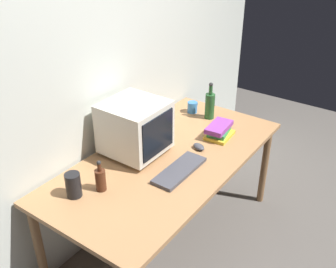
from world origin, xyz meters
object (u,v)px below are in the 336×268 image
Objects in this scene: computer_mouse at (199,147)px; bottle_short at (101,179)px; bottle_tall at (210,105)px; book_stack at (219,131)px; keyboard at (180,170)px; mug at (193,107)px; crt_monitor at (135,128)px; metal_canister at (73,185)px.

bottle_short is (-0.73, 0.23, 0.06)m from computer_mouse.
computer_mouse is 0.50m from bottle_tall.
bottle_short is (-1.19, 0.05, -0.04)m from bottle_tall.
computer_mouse is at bearing 173.39° from book_stack.
keyboard is 0.31m from computer_mouse.
computer_mouse is at bearing 8.52° from keyboard.
bottle_short is 1.20m from mug.
book_stack is (0.53, -0.35, -0.15)m from crt_monitor.
computer_mouse is at bearing -143.46° from mug.
book_stack is (0.24, -0.03, 0.03)m from computer_mouse.
mug is at bearing 1.25° from metal_canister.
bottle_tall is at bearing 16.62° from keyboard.
metal_canister reaches higher than book_stack.
bottle_short is 0.81× the size of book_stack.
crt_monitor reaches higher than book_stack.
bottle_tall is (0.46, 0.18, 0.10)m from computer_mouse.
bottle_tall is 1.32m from metal_canister.
computer_mouse is 0.67× the size of metal_canister.
computer_mouse is 0.83× the size of mug.
mug is at bearing 58.45° from book_stack.
metal_canister is at bearing 146.58° from keyboard.
mug is at bearing 5.55° from bottle_short.
keyboard is at bearing -153.17° from mug.
keyboard is (-0.02, -0.37, -0.18)m from crt_monitor.
bottle_short is at bearing 146.60° from keyboard.
bottle_short is at bearing 177.62° from bottle_tall.
crt_monitor is at bearing 86.87° from keyboard.
bottle_tall is (0.75, -0.14, -0.08)m from crt_monitor.
bottle_tall reaches higher than computer_mouse.
book_stack is (0.55, 0.02, 0.03)m from keyboard.
mug is (0.76, 0.02, -0.15)m from crt_monitor.
crt_monitor is 0.41m from keyboard.
computer_mouse is 0.24m from book_stack.
crt_monitor reaches higher than keyboard.
crt_monitor reaches higher than bottle_short.
mug is (1.20, 0.12, -0.03)m from bottle_short.
bottle_short reaches higher than mug.
mug is at bearing 86.08° from bottle_tall.
metal_canister is at bearing 146.48° from bottle_short.
crt_monitor is at bearing -178.44° from mug.
bottle_short reaches higher than keyboard.
crt_monitor reaches higher than computer_mouse.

